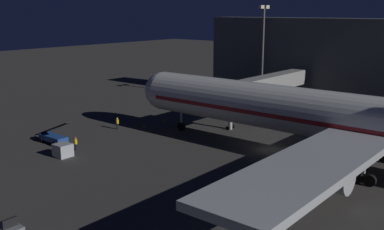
{
  "coord_description": "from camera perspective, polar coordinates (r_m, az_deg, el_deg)",
  "views": [
    {
      "loc": [
        47.86,
        26.85,
        17.03
      ],
      "look_at": [
        3.0,
        -10.42,
        3.5
      ],
      "focal_mm": 42.38,
      "sensor_mm": 36.0,
      "label": 1
    }
  ],
  "objects": [
    {
      "name": "ground_crew_under_port_wing",
      "position": [
        58.15,
        -14.43,
        -3.44
      ],
      "size": [
        0.4,
        0.4,
        1.69
      ],
      "color": "black",
      "rests_on": "ground_plane"
    },
    {
      "name": "jet_bridge",
      "position": [
        71.67,
        8.37,
        3.64
      ],
      "size": [
        23.67,
        3.4,
        7.0
      ],
      "color": "#9E9E99",
      "rests_on": "ground_plane"
    },
    {
      "name": "apron_floodlight_mast",
      "position": [
        85.74,
        8.9,
        8.46
      ],
      "size": [
        2.9,
        0.5,
        17.9
      ],
      "color": "#59595E",
      "rests_on": "ground_plane"
    },
    {
      "name": "airliner_at_gate",
      "position": [
        51.69,
        21.05,
        -0.9
      ],
      "size": [
        54.61,
        65.2,
        18.49
      ],
      "color": "silver",
      "rests_on": "ground_plane"
    },
    {
      "name": "traffic_cone_nose_starboard",
      "position": [
        67.82,
        -6.08,
        -1.32
      ],
      "size": [
        0.36,
        0.36,
        0.55
      ],
      "primitive_type": "cone",
      "color": "orange",
      "rests_on": "ground_plane"
    },
    {
      "name": "traffic_cone_nose_port",
      "position": [
        70.86,
        -3.54,
        -0.64
      ],
      "size": [
        0.36,
        0.36,
        0.55
      ],
      "primitive_type": "cone",
      "color": "orange",
      "rests_on": "ground_plane"
    },
    {
      "name": "ground_plane",
      "position": [
        57.46,
        9.98,
        -4.38
      ],
      "size": [
        320.0,
        320.0,
        0.0
      ],
      "primitive_type": "plane",
      "color": "#383533"
    },
    {
      "name": "baggage_container_near_belt",
      "position": [
        56.11,
        -15.94,
        -4.28
      ],
      "size": [
        1.83,
        1.85,
        1.57
      ],
      "primitive_type": "cube",
      "color": "#B7BABF",
      "rests_on": "ground_plane"
    },
    {
      "name": "ground_crew_marshaller_fwd",
      "position": [
        67.02,
        -9.37,
        -0.98
      ],
      "size": [
        0.4,
        0.4,
        1.76
      ],
      "color": "black",
      "rests_on": "ground_plane"
    },
    {
      "name": "belt_loader",
      "position": [
        62.07,
        -17.07,
        -2.65
      ],
      "size": [
        1.96,
        7.47,
        3.44
      ],
      "color": "#234C9E",
      "rests_on": "ground_plane"
    }
  ]
}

